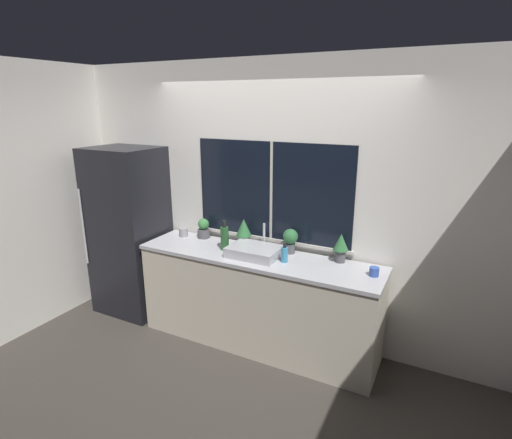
{
  "coord_description": "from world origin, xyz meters",
  "views": [
    {
      "loc": [
        1.57,
        -2.82,
        2.3
      ],
      "look_at": [
        -0.01,
        0.28,
        1.28
      ],
      "focal_mm": 28.0,
      "sensor_mm": 36.0,
      "label": 1
    }
  ],
  "objects_px": {
    "soap_bottle": "(284,254)",
    "bottle_tall": "(225,238)",
    "potted_plant_center_left": "(244,230)",
    "potted_plant_far_right": "(341,246)",
    "potted_plant_center_right": "(290,239)",
    "refrigerator": "(130,231)",
    "sink": "(255,251)",
    "mug_blue": "(374,272)",
    "potted_plant_far_left": "(204,229)",
    "mug_grey": "(184,232)"
  },
  "relations": [
    {
      "from": "sink",
      "to": "mug_grey",
      "type": "relative_size",
      "value": 5.18
    },
    {
      "from": "potted_plant_far_right",
      "to": "bottle_tall",
      "type": "relative_size",
      "value": 0.9
    },
    {
      "from": "potted_plant_center_right",
      "to": "mug_blue",
      "type": "height_order",
      "value": "potted_plant_center_right"
    },
    {
      "from": "refrigerator",
      "to": "potted_plant_center_right",
      "type": "height_order",
      "value": "refrigerator"
    },
    {
      "from": "potted_plant_center_left",
      "to": "potted_plant_far_right",
      "type": "relative_size",
      "value": 1.02
    },
    {
      "from": "refrigerator",
      "to": "potted_plant_center_left",
      "type": "height_order",
      "value": "refrigerator"
    },
    {
      "from": "mug_blue",
      "to": "soap_bottle",
      "type": "bearing_deg",
      "value": -175.7
    },
    {
      "from": "potted_plant_far_right",
      "to": "bottle_tall",
      "type": "distance_m",
      "value": 1.1
    },
    {
      "from": "bottle_tall",
      "to": "mug_grey",
      "type": "bearing_deg",
      "value": 166.7
    },
    {
      "from": "refrigerator",
      "to": "potted_plant_far_right",
      "type": "distance_m",
      "value": 2.33
    },
    {
      "from": "bottle_tall",
      "to": "mug_blue",
      "type": "bearing_deg",
      "value": 1.25
    },
    {
      "from": "potted_plant_far_left",
      "to": "mug_blue",
      "type": "bearing_deg",
      "value": -5.42
    },
    {
      "from": "refrigerator",
      "to": "potted_plant_center_left",
      "type": "bearing_deg",
      "value": 7.78
    },
    {
      "from": "refrigerator",
      "to": "sink",
      "type": "height_order",
      "value": "refrigerator"
    },
    {
      "from": "potted_plant_center_right",
      "to": "mug_blue",
      "type": "relative_size",
      "value": 3.03
    },
    {
      "from": "potted_plant_center_left",
      "to": "mug_blue",
      "type": "relative_size",
      "value": 3.44
    },
    {
      "from": "sink",
      "to": "bottle_tall",
      "type": "distance_m",
      "value": 0.34
    },
    {
      "from": "potted_plant_center_left",
      "to": "mug_grey",
      "type": "relative_size",
      "value": 2.95
    },
    {
      "from": "potted_plant_center_left",
      "to": "soap_bottle",
      "type": "relative_size",
      "value": 1.53
    },
    {
      "from": "potted_plant_center_left",
      "to": "potted_plant_far_right",
      "type": "height_order",
      "value": "potted_plant_center_left"
    },
    {
      "from": "bottle_tall",
      "to": "sink",
      "type": "bearing_deg",
      "value": -2.68
    },
    {
      "from": "potted_plant_center_left",
      "to": "potted_plant_far_right",
      "type": "distance_m",
      "value": 0.98
    },
    {
      "from": "soap_bottle",
      "to": "mug_grey",
      "type": "xyz_separation_m",
      "value": [
        -1.24,
        0.17,
        -0.03
      ]
    },
    {
      "from": "potted_plant_center_left",
      "to": "mug_blue",
      "type": "bearing_deg",
      "value": -7.39
    },
    {
      "from": "soap_bottle",
      "to": "potted_plant_far_left",
      "type": "bearing_deg",
      "value": 167.35
    },
    {
      "from": "potted_plant_far_left",
      "to": "soap_bottle",
      "type": "relative_size",
      "value": 1.18
    },
    {
      "from": "potted_plant_far_left",
      "to": "mug_grey",
      "type": "relative_size",
      "value": 2.27
    },
    {
      "from": "refrigerator",
      "to": "potted_plant_center_right",
      "type": "relative_size",
      "value": 7.82
    },
    {
      "from": "potted_plant_center_right",
      "to": "mug_blue",
      "type": "distance_m",
      "value": 0.84
    },
    {
      "from": "potted_plant_far_left",
      "to": "soap_bottle",
      "type": "xyz_separation_m",
      "value": [
        1.02,
        -0.23,
        -0.02
      ]
    },
    {
      "from": "potted_plant_center_right",
      "to": "refrigerator",
      "type": "bearing_deg",
      "value": -174.31
    },
    {
      "from": "soap_bottle",
      "to": "mug_blue",
      "type": "distance_m",
      "value": 0.78
    },
    {
      "from": "soap_bottle",
      "to": "bottle_tall",
      "type": "distance_m",
      "value": 0.64
    },
    {
      "from": "refrigerator",
      "to": "mug_blue",
      "type": "height_order",
      "value": "refrigerator"
    },
    {
      "from": "potted_plant_far_right",
      "to": "potted_plant_center_left",
      "type": "bearing_deg",
      "value": 180.0
    },
    {
      "from": "soap_bottle",
      "to": "potted_plant_far_right",
      "type": "bearing_deg",
      "value": 27.33
    },
    {
      "from": "potted_plant_center_right",
      "to": "bottle_tall",
      "type": "relative_size",
      "value": 0.81
    },
    {
      "from": "potted_plant_center_right",
      "to": "bottle_tall",
      "type": "xyz_separation_m",
      "value": [
        -0.6,
        -0.2,
        -0.02
      ]
    },
    {
      "from": "bottle_tall",
      "to": "mug_blue",
      "type": "distance_m",
      "value": 1.42
    },
    {
      "from": "soap_bottle",
      "to": "mug_grey",
      "type": "relative_size",
      "value": 1.92
    },
    {
      "from": "sink",
      "to": "potted_plant_far_right",
      "type": "xyz_separation_m",
      "value": [
        0.75,
        0.22,
        0.11
      ]
    },
    {
      "from": "potted_plant_far_left",
      "to": "bottle_tall",
      "type": "relative_size",
      "value": 0.71
    },
    {
      "from": "mug_grey",
      "to": "bottle_tall",
      "type": "bearing_deg",
      "value": -13.3
    },
    {
      "from": "potted_plant_far_left",
      "to": "mug_grey",
      "type": "height_order",
      "value": "potted_plant_far_left"
    },
    {
      "from": "soap_bottle",
      "to": "bottle_tall",
      "type": "height_order",
      "value": "bottle_tall"
    },
    {
      "from": "refrigerator",
      "to": "mug_blue",
      "type": "xyz_separation_m",
      "value": [
        2.66,
        0.01,
        0.04
      ]
    },
    {
      "from": "mug_blue",
      "to": "mug_grey",
      "type": "height_order",
      "value": "mug_grey"
    },
    {
      "from": "potted_plant_far_left",
      "to": "potted_plant_far_right",
      "type": "height_order",
      "value": "potted_plant_far_right"
    },
    {
      "from": "sink",
      "to": "potted_plant_far_right",
      "type": "relative_size",
      "value": 1.8
    },
    {
      "from": "potted_plant_far_left",
      "to": "potted_plant_center_left",
      "type": "distance_m",
      "value": 0.48
    }
  ]
}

